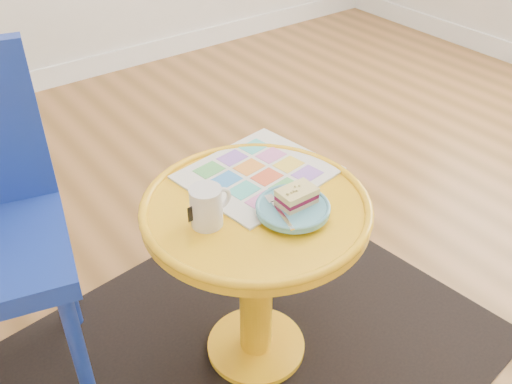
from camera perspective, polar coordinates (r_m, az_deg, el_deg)
floor at (r=2.16m, az=9.57°, el=-5.15°), size 4.00×4.00×0.00m
rug at (r=1.79m, az=0.00°, el=-15.30°), size 1.42×1.24×0.01m
side_table at (r=1.51m, az=0.00°, el=-5.98°), size 0.57×0.57×0.54m
newspaper at (r=1.52m, az=0.19°, el=1.91°), size 0.41×0.36×0.01m
mug at (r=1.33m, az=-4.93°, el=-1.34°), size 0.11×0.08×0.10m
plate at (r=1.37m, az=3.70°, el=-1.67°), size 0.18×0.18×0.02m
cake_slice at (r=1.36m, az=4.10°, el=-0.41°), size 0.09×0.06×0.04m
fork at (r=1.35m, az=2.28°, el=-1.86°), size 0.05×0.14×0.00m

